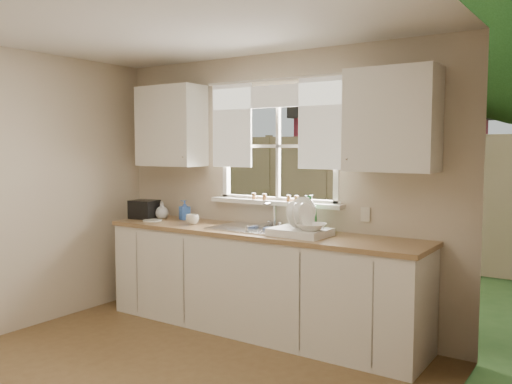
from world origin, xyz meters
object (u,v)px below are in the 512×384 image
Objects in this scene: black_appliance at (144,209)px; soap_bottle_a at (310,214)px; dish_rack at (300,228)px; cup at (192,219)px.

soap_bottle_a is at bearing -4.08° from black_appliance.
dish_rack is 1.87× the size of black_appliance.
cup is at bearing -12.77° from black_appliance.
cup is (-1.16, -0.01, -0.02)m from dish_rack.
dish_rack reaches higher than cup.
dish_rack is 1.47× the size of soap_bottle_a.
cup is at bearing -179.38° from dish_rack.
dish_rack is 3.90× the size of cup.
soap_bottle_a is (0.00, 0.16, 0.10)m from dish_rack.
soap_bottle_a is 2.65× the size of cup.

